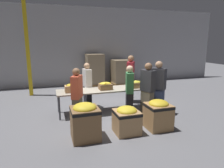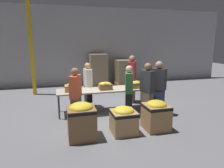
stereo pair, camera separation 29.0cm
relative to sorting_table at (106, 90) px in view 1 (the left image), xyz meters
The scene contains 18 objects.
ground_plane 0.71m from the sorting_table, ahead, with size 30.00×30.00×0.00m, color slate.
wall_back 4.70m from the sorting_table, 90.00° to the left, with size 16.00×0.08×4.00m.
sorting_table is the anchor object (origin of this frame).
banana_box_0 1.08m from the sorting_table, behind, with size 0.44×0.34×0.27m.
banana_box_1 0.18m from the sorting_table, 117.59° to the right, with size 0.40×0.34×0.25m.
banana_box_2 1.04m from the sorting_table, ahead, with size 0.49×0.32×0.24m.
volunteer_0 1.39m from the sorting_table, 32.20° to the left, with size 0.44×0.53×1.76m.
volunteer_1 1.66m from the sorting_table, 23.83° to the right, with size 0.45×0.49×1.67m.
volunteer_2 0.77m from the sorting_table, 129.51° to the left, with size 0.26×0.44×1.55m.
volunteer_3 0.84m from the sorting_table, 47.35° to the right, with size 0.32×0.46×1.56m.
volunteer_4 1.27m from the sorting_table, 143.70° to the right, with size 0.37×0.47×1.56m.
volunteer_5 1.35m from the sorting_table, 34.61° to the right, with size 0.35×0.49×1.64m.
donation_bin_0 1.98m from the sorting_table, 119.95° to the right, with size 0.64×0.64×0.88m.
donation_bin_1 1.73m from the sorting_table, 88.03° to the right, with size 0.60×0.60×0.69m.
donation_bin_2 1.96m from the sorting_table, 61.02° to the right, with size 0.61×0.61×0.78m.
support_pillar 4.04m from the sorting_table, 130.79° to the left, with size 0.15×0.15×4.00m.
pallet_stack_0 3.96m from the sorting_table, 82.43° to the left, with size 0.93×0.93×1.63m.
pallet_stack_1 4.26m from the sorting_table, 63.20° to the left, with size 1.00×1.00×1.31m.
Camera 1 is at (-1.69, -6.04, 2.24)m, focal length 32.00 mm.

